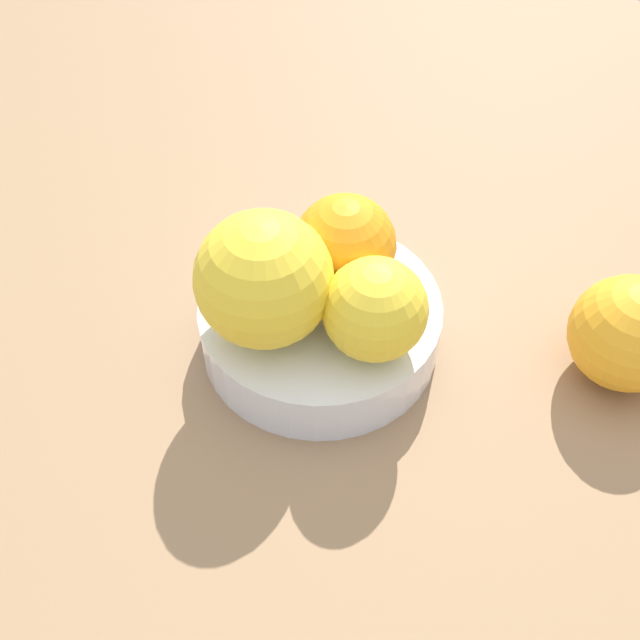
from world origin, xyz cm
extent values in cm
cube|color=#997551|center=(0.00, 0.00, -1.00)|extent=(110.00, 110.00, 2.00)
cylinder|color=silver|center=(0.00, 0.00, 0.33)|extent=(9.49, 9.49, 0.66)
cylinder|color=silver|center=(0.00, 0.00, 1.83)|extent=(15.30, 15.30, 3.66)
sphere|color=yellow|center=(-4.36, 0.63, 6.73)|extent=(6.14, 6.14, 6.14)
sphere|color=yellow|center=(1.58, 3.26, 7.73)|extent=(8.14, 8.14, 8.14)
sphere|color=orange|center=(0.19, -2.56, 6.83)|extent=(6.34, 6.34, 6.34)
sphere|color=#F9A823|center=(-16.37, -9.22, 3.60)|extent=(7.21, 7.21, 7.21)
camera|label=1|loc=(-19.94, 27.11, 41.43)|focal=45.68mm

